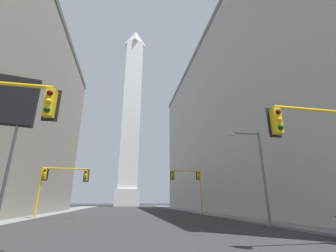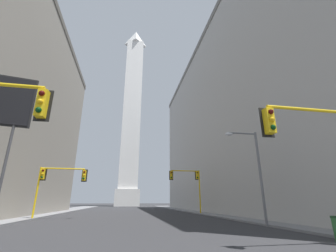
% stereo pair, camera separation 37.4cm
% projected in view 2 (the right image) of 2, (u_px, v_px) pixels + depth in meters
% --- Properties ---
extents(sidewalk_left, '(5.00, 103.97, 0.15)m').
position_uv_depth(sidewalk_left, '(32.00, 215.00, 27.78)').
color(sidewalk_left, slate).
rests_on(sidewalk_left, ground_plane).
extents(sidewalk_right, '(5.00, 103.97, 0.15)m').
position_uv_depth(sidewalk_right, '(215.00, 214.00, 31.88)').
color(sidewalk_right, slate).
rests_on(sidewalk_right, ground_plane).
extents(building_right, '(28.54, 58.49, 30.79)m').
position_uv_depth(building_right, '(273.00, 124.00, 41.79)').
color(building_right, '#B2AFAA').
rests_on(building_right, ground_plane).
extents(obelisk, '(8.86, 8.86, 77.88)m').
position_uv_depth(obelisk, '(132.00, 111.00, 93.43)').
color(obelisk, silver).
rests_on(obelisk, ground_plane).
extents(traffic_light_mid_left, '(4.92, 0.50, 5.16)m').
position_uv_depth(traffic_light_mid_left, '(56.00, 179.00, 23.63)').
color(traffic_light_mid_left, yellow).
rests_on(traffic_light_mid_left, ground_plane).
extents(traffic_light_mid_right, '(4.67, 0.52, 6.08)m').
position_uv_depth(traffic_light_mid_right, '(189.00, 180.00, 32.75)').
color(traffic_light_mid_right, yellow).
rests_on(traffic_light_mid_right, ground_plane).
extents(traffic_light_near_right, '(5.06, 0.50, 5.71)m').
position_uv_depth(traffic_light_near_right, '(332.00, 138.00, 9.73)').
color(traffic_light_near_right, yellow).
rests_on(traffic_light_near_right, ground_plane).
extents(street_lamp, '(2.74, 0.36, 7.12)m').
position_uv_depth(street_lamp, '(254.00, 165.00, 17.53)').
color(street_lamp, slate).
rests_on(street_lamp, ground_plane).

